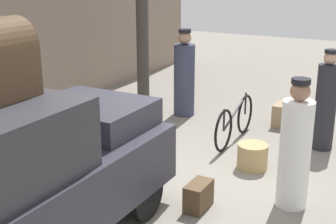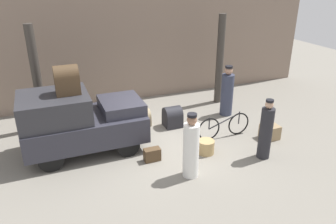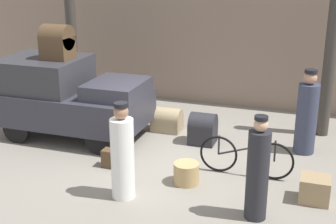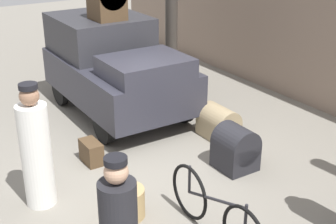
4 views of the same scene
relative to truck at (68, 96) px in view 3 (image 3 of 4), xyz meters
name	(u,v)px [view 3 (image 3 of 4)]	position (x,y,z in m)	size (l,w,h in m)	color
ground_plane	(156,157)	(2.33, -0.58, -0.95)	(30.00, 30.00, 0.00)	gray
station_building_facade	(207,22)	(2.33, 3.50, 1.30)	(16.00, 0.15, 4.50)	gray
canopy_pillar_left	(72,46)	(-0.94, 1.91, 0.74)	(0.28, 0.28, 3.37)	#38332D
canopy_pillar_right	(329,63)	(5.54, 1.91, 0.74)	(0.28, 0.28, 3.37)	#38332D
truck	(68,96)	(0.00, 0.00, 0.00)	(3.31, 1.79, 1.78)	black
bicycle	(246,157)	(4.22, -0.80, -0.57)	(1.78, 0.04, 0.78)	black
wicker_basket	(186,173)	(3.25, -1.47, -0.75)	(0.47, 0.47, 0.39)	tan
conductor_in_dark_uniform	(258,172)	(4.63, -2.24, -0.16)	(0.35, 0.35, 1.71)	#232328
porter_standing_middle	(307,116)	(5.20, 0.70, -0.13)	(0.43, 0.43, 1.80)	#33384C
porter_with_bicycle	(122,155)	(2.37, -2.30, -0.17)	(0.40, 0.40, 1.71)	white
trunk_umber_medium	(315,189)	(5.50, -1.40, -0.73)	(0.50, 0.47, 0.44)	#937A56
trunk_large_brown	(167,120)	(2.04, 0.97, -0.69)	(0.68, 0.50, 0.56)	#9E8966
trunk_wicker_pale	(114,159)	(1.71, -1.28, -0.77)	(0.45, 0.24, 0.36)	#4C3823
trunk_barrel_dark	(203,129)	(3.04, 0.51, -0.62)	(0.56, 0.54, 0.69)	#232328
trunk_on_truck_roof	(57,42)	(-0.19, 0.00, 1.21)	(0.62, 0.56, 0.77)	#4C3823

